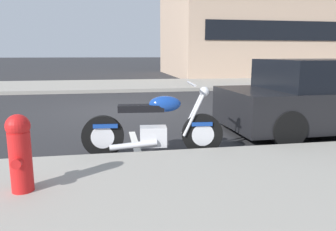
{
  "coord_description": "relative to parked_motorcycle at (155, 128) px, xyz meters",
  "views": [
    {
      "loc": [
        -0.4,
        -8.81,
        1.54
      ],
      "look_at": [
        0.47,
        -3.97,
        0.6
      ],
      "focal_mm": 34.68,
      "sensor_mm": 36.0,
      "label": 1
    }
  ],
  "objects": [
    {
      "name": "ground_plane",
      "position": [
        -0.25,
        4.06,
        -0.43
      ],
      "size": [
        260.0,
        260.0,
        0.0
      ],
      "primitive_type": "plane",
      "color": "#28282B"
    },
    {
      "name": "parking_stall_stripe",
      "position": [
        -0.25,
        0.47,
        -0.42
      ],
      "size": [
        0.12,
        2.2,
        0.01
      ],
      "primitive_type": "cube",
      "color": "silver",
      "rests_on": "ground"
    },
    {
      "name": "parked_motorcycle",
      "position": [
        0.0,
        0.0,
        0.0
      ],
      "size": [
        2.14,
        0.62,
        1.11
      ],
      "rotation": [
        0.0,
        0.0,
        -0.09
      ],
      "color": "black",
      "rests_on": "ground"
    },
    {
      "name": "parked_car_at_intersection",
      "position": [
        3.49,
        0.96,
        0.24
      ],
      "size": [
        4.05,
        2.03,
        1.43
      ],
      "rotation": [
        0.0,
        0.0,
        0.03
      ],
      "color": "black",
      "rests_on": "ground"
    },
    {
      "name": "fire_hydrant",
      "position": [
        -1.57,
        -1.38,
        0.14
      ],
      "size": [
        0.24,
        0.36,
        0.81
      ],
      "color": "red",
      "rests_on": "sidewalk_near_curb"
    }
  ]
}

